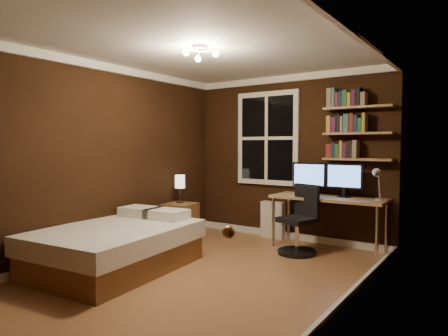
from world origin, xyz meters
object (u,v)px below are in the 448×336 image
Objects in this scene: desk at (328,201)px; monitor_right at (344,180)px; desk_lamp at (378,184)px; office_chair at (299,228)px; bed at (117,246)px; monitor_left at (309,179)px; bedside_lamp at (180,189)px; nightstand at (180,221)px; radiator at (273,220)px.

desk is 3.10× the size of monitor_right.
office_chair is at bearing -159.85° from desk_lamp.
bed is 3.07m from monitor_right.
desk is 0.43m from monitor_left.
office_chair is at bearing -81.46° from monitor_left.
bed is at bearing -137.75° from desk_lamp.
desk is at bearing 173.53° from desk_lamp.
monitor_left is at bearing 24.06° from bedside_lamp.
bedside_lamp is at bearing -155.94° from monitor_left.
desk_lamp reaches higher than bed.
desk is 0.58m from office_chair.
monitor_right reaches higher than office_chair.
monitor_right is at bearing 0.00° from monitor_left.
bed is at bearing -121.13° from monitor_left.
radiator is (1.11, 0.91, 0.00)m from nightstand.
monitor_right is at bearing 44.87° from bed.
bedside_lamp is 2.19m from desk.
bed is 2.84m from desk.
bed is 1.26× the size of desk.
nightstand is at bearing -167.01° from desk_lamp.
nightstand is 0.60× the size of office_chair.
office_chair is (0.71, -0.61, 0.06)m from radiator.
bed is at bearing -76.73° from bedside_lamp.
bedside_lamp is at bearing 97.58° from bed.
bedside_lamp is 2.40m from monitor_right.
radiator is 0.94m from office_chair.
nightstand is 2.49m from monitor_right.
bedside_lamp is 2.81m from desk_lamp.
nightstand is at bearing 0.00° from bedside_lamp.
office_chair reaches higher than nightstand.
monitor_left is at bearing 116.65° from office_chair.
desk is at bearing 18.86° from bedside_lamp.
monitor_left reaches higher than radiator.
desk is at bearing 46.91° from bed.
bed is 2.12× the size of office_chair.
radiator is 1.13× the size of monitor_left.
bedside_lamp reaches higher than desk.
desk reaches higher than bed.
monitor_right reaches higher than desk_lamp.
office_chair is (0.07, -0.49, -0.62)m from monitor_left.
bedside_lamp is (0.00, 0.00, 0.50)m from nightstand.
desk_lamp is at bearing -6.47° from desk.
desk_lamp reaches higher than desk.
monitor_left is 0.54× the size of office_chair.
monitor_left is at bearing 180.00° from monitor_right.
bedside_lamp is at bearing -161.14° from desk.
monitor_left reaches higher than desk_lamp.
office_chair is at bearing 9.26° from bedside_lamp.
bedside_lamp is at bearing -167.01° from desk_lamp.
nightstand is 2.04m from monitor_left.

